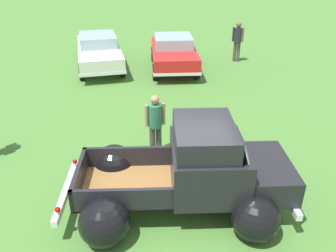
# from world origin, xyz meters

# --- Properties ---
(ground_plane) EXTENTS (80.00, 80.00, 0.00)m
(ground_plane) POSITION_xyz_m (0.00, 0.00, 0.00)
(ground_plane) COLOR #477A33
(vintage_pickup_truck) EXTENTS (4.69, 2.91, 1.96)m
(vintage_pickup_truck) POSITION_xyz_m (0.39, -0.02, 0.76)
(vintage_pickup_truck) COLOR black
(vintage_pickup_truck) RESTS_ON ground
(show_car_0) EXTENTS (2.55, 4.93, 1.43)m
(show_car_0) POSITION_xyz_m (-2.49, 9.68, 0.78)
(show_car_0) COLOR black
(show_car_0) RESTS_ON ground
(show_car_1) EXTENTS (1.98, 4.18, 1.43)m
(show_car_1) POSITION_xyz_m (0.81, 9.17, 0.78)
(show_car_1) COLOR black
(show_car_1) RESTS_ON ground
(spectator_0) EXTENTS (0.54, 0.40, 1.67)m
(spectator_0) POSITION_xyz_m (-0.31, 2.09, 0.95)
(spectator_0) COLOR #4C4742
(spectator_0) RESTS_ON ground
(spectator_1) EXTENTS (0.52, 0.45, 1.84)m
(spectator_1) POSITION_xyz_m (3.89, 10.07, 1.06)
(spectator_1) COLOR #4C4742
(spectator_1) RESTS_ON ground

